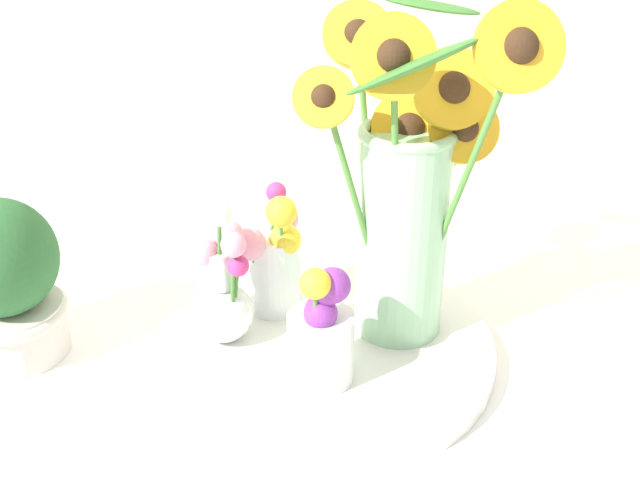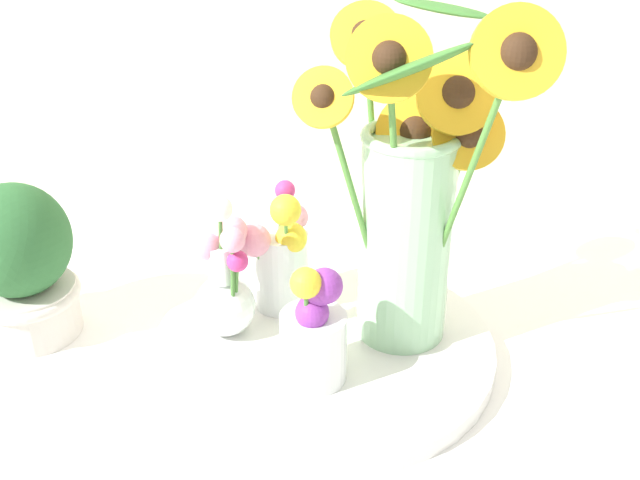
{
  "view_description": "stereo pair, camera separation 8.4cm",
  "coord_description": "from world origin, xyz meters",
  "px_view_note": "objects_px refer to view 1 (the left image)",
  "views": [
    {
      "loc": [
        -0.05,
        -0.69,
        0.56
      ],
      "look_at": [
        -0.0,
        0.05,
        0.16
      ],
      "focal_mm": 42.0,
      "sensor_mm": 36.0,
      "label": 1
    },
    {
      "loc": [
        0.03,
        -0.69,
        0.56
      ],
      "look_at": [
        -0.0,
        0.05,
        0.16
      ],
      "focal_mm": 42.0,
      "sensor_mm": 36.0,
      "label": 2
    }
  ],
  "objects_px": {
    "serving_tray": "(320,347)",
    "vase_small_back": "(274,258)",
    "mason_jar_sunflowers": "(407,198)",
    "vase_small_center": "(322,330)",
    "potted_plant": "(5,281)",
    "vase_bulb_right": "(223,291)"
  },
  "relations": [
    {
      "from": "serving_tray",
      "to": "vase_small_back",
      "type": "bearing_deg",
      "value": 126.31
    },
    {
      "from": "vase_small_back",
      "to": "potted_plant",
      "type": "xyz_separation_m",
      "value": [
        -0.32,
        -0.04,
        0.0
      ]
    },
    {
      "from": "mason_jar_sunflowers",
      "to": "potted_plant",
      "type": "bearing_deg",
      "value": 178.85
    },
    {
      "from": "serving_tray",
      "to": "potted_plant",
      "type": "height_order",
      "value": "potted_plant"
    },
    {
      "from": "mason_jar_sunflowers",
      "to": "vase_small_back",
      "type": "distance_m",
      "value": 0.19
    },
    {
      "from": "mason_jar_sunflowers",
      "to": "serving_tray",
      "type": "bearing_deg",
      "value": -168.44
    },
    {
      "from": "vase_bulb_right",
      "to": "potted_plant",
      "type": "relative_size",
      "value": 0.93
    },
    {
      "from": "serving_tray",
      "to": "vase_small_back",
      "type": "distance_m",
      "value": 0.12
    },
    {
      "from": "vase_bulb_right",
      "to": "vase_small_back",
      "type": "height_order",
      "value": "vase_bulb_right"
    },
    {
      "from": "serving_tray",
      "to": "mason_jar_sunflowers",
      "type": "relative_size",
      "value": 1.0
    },
    {
      "from": "vase_small_back",
      "to": "vase_small_center",
      "type": "bearing_deg",
      "value": -71.01
    },
    {
      "from": "mason_jar_sunflowers",
      "to": "vase_small_center",
      "type": "bearing_deg",
      "value": -137.55
    },
    {
      "from": "mason_jar_sunflowers",
      "to": "vase_small_back",
      "type": "xyz_separation_m",
      "value": [
        -0.15,
        0.05,
        -0.1
      ]
    },
    {
      "from": "mason_jar_sunflowers",
      "to": "vase_small_center",
      "type": "xyz_separation_m",
      "value": [
        -0.1,
        -0.09,
        -0.11
      ]
    },
    {
      "from": "vase_small_center",
      "to": "serving_tray",
      "type": "bearing_deg",
      "value": 87.78
    },
    {
      "from": "serving_tray",
      "to": "potted_plant",
      "type": "bearing_deg",
      "value": 175.35
    },
    {
      "from": "serving_tray",
      "to": "mason_jar_sunflowers",
      "type": "bearing_deg",
      "value": 11.56
    },
    {
      "from": "serving_tray",
      "to": "vase_small_center",
      "type": "relative_size",
      "value": 2.77
    },
    {
      "from": "serving_tray",
      "to": "vase_small_center",
      "type": "distance_m",
      "value": 0.11
    },
    {
      "from": "mason_jar_sunflowers",
      "to": "vase_small_center",
      "type": "relative_size",
      "value": 2.78
    },
    {
      "from": "mason_jar_sunflowers",
      "to": "vase_bulb_right",
      "type": "relative_size",
      "value": 2.19
    },
    {
      "from": "vase_small_center",
      "to": "vase_bulb_right",
      "type": "distance_m",
      "value": 0.14
    }
  ]
}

